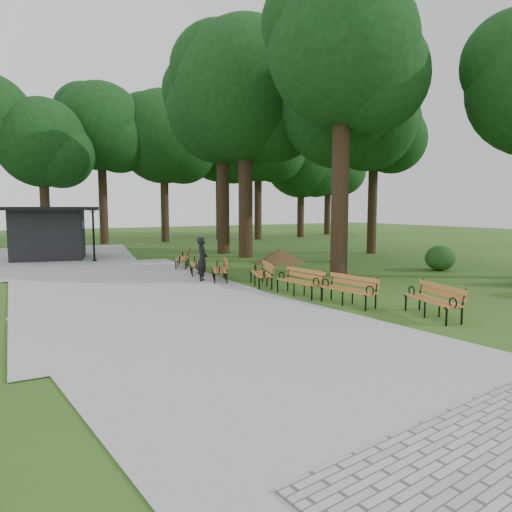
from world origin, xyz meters
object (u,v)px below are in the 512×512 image
bench_1 (348,290)px  bench_5 (197,264)px  bench_0 (432,301)px  bench_3 (261,274)px  bench_2 (299,282)px  person (202,259)px  lawn_tree_5 (374,125)px  lamp_post (93,222)px  bench_4 (220,270)px  lawn_tree_0 (343,52)px  kiosk (49,233)px  lawn_tree_1 (343,105)px  lawn_tree_2 (245,91)px  bench_6 (182,259)px  lawn_tree_4 (222,109)px  dirt_mound (279,256)px

bench_1 → bench_5: (-1.45, 7.75, 0.00)m
bench_0 → bench_3: (-1.42, 6.26, 0.00)m
bench_1 → bench_2: (-0.38, 1.88, 0.00)m
person → lawn_tree_5: (13.26, 4.70, 6.83)m
lamp_post → bench_4: (2.94, -8.78, -1.60)m
lawn_tree_0 → lawn_tree_5: 10.09m
kiosk → lawn_tree_1: size_ratio=0.41×
lawn_tree_5 → bench_5: bearing=-166.8°
bench_0 → lawn_tree_1: (5.83, 10.46, 7.43)m
bench_0 → bench_3: bearing=-153.6°
lawn_tree_2 → bench_3: bearing=-115.6°
bench_5 → lawn_tree_0: (4.93, -3.23, 8.44)m
bench_3 → bench_0: bearing=32.4°
bench_0 → lawn_tree_2: bearing=-176.6°
bench_6 → lawn_tree_1: (7.90, -1.83, 7.43)m
bench_2 → lawn_tree_1: 12.07m
person → bench_6: size_ratio=0.89×
bench_0 → lawn_tree_1: 14.09m
bench_5 → bench_2: bearing=30.4°
bench_3 → bench_4: 1.94m
lawn_tree_4 → lawn_tree_5: size_ratio=1.14×
kiosk → person: bearing=-55.2°
bench_6 → lawn_tree_5: size_ratio=0.18×
bench_0 → bench_6: same height
dirt_mound → lawn_tree_0: size_ratio=0.19×
person → bench_4: 0.77m
bench_0 → bench_5: size_ratio=1.00×
bench_1 → bench_3: size_ratio=1.00×
bench_1 → bench_4: 5.94m
bench_1 → lawn_tree_0: size_ratio=0.16×
bench_2 → lawn_tree_1: size_ratio=0.17×
bench_2 → bench_1: bearing=5.0°
bench_1 → bench_4: size_ratio=1.00×
bench_4 → bench_1: bearing=35.4°
person → bench_2: (1.55, -4.15, -0.41)m
bench_2 → kiosk: bearing=-165.4°
person → lawn_tree_1: lawn_tree_1 is taller
kiosk → bench_5: bearing=-49.2°
bench_6 → lawn_tree_5: 14.49m
kiosk → lamp_post: 3.03m
lawn_tree_5 → bench_3: bearing=-150.5°
bench_3 → bench_4: bearing=-136.3°
kiosk → bench_1: size_ratio=2.38×
kiosk → lawn_tree_1: (12.83, -8.64, 6.45)m
dirt_mound → bench_4: bench_4 is taller
lamp_post → lawn_tree_0: 14.42m
bench_3 → lawn_tree_5: lawn_tree_5 is taller
lawn_tree_0 → bench_3: bearing=-172.9°
bench_1 → lawn_tree_1: bearing=132.0°
bench_1 → bench_5: bearing=-178.2°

